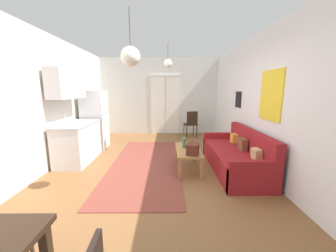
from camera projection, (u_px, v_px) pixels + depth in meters
ground_plane at (153, 178)px, 3.82m from camera, size 4.85×8.12×0.10m
wall_back at (160, 97)px, 7.30m from camera, size 4.45×0.13×2.76m
wall_right at (271, 104)px, 3.58m from camera, size 0.12×7.72×2.76m
wall_left at (31, 104)px, 3.54m from camera, size 0.12×7.72×2.76m
area_rug at (146, 163)px, 4.43m from camera, size 1.47×3.63×0.01m
couch at (237, 157)px, 4.05m from camera, size 0.84×2.09×0.83m
coffee_table at (188, 152)px, 4.04m from camera, size 0.48×1.04×0.43m
bamboo_vase at (184, 143)px, 4.10m from camera, size 0.09×0.09×0.43m
handbag at (193, 149)px, 3.69m from camera, size 0.28×0.32×0.32m
refrigerator at (95, 120)px, 5.49m from camera, size 0.62×0.62×1.61m
kitchen_counter at (75, 128)px, 4.46m from camera, size 0.64×1.30×2.07m
accent_chair at (191, 123)px, 6.82m from camera, size 0.49×0.48×0.90m
pendant_lamp_near at (130, 56)px, 2.83m from camera, size 0.28×0.28×0.80m
pendant_lamp_far at (168, 63)px, 4.87m from camera, size 0.21×0.21×0.59m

